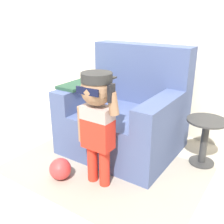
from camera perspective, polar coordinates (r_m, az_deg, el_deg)
ground_plane at (r=2.96m, az=-1.41°, el=-6.47°), size 10.00×10.00×0.00m
wall_back at (r=3.17m, az=5.40°, el=19.73°), size 10.00×0.05×2.60m
armchair at (r=2.72m, az=3.16°, el=-0.54°), size 1.10×0.95×1.06m
person_child at (r=2.02m, az=-3.25°, el=-0.22°), size 0.39×0.29×0.95m
side_table at (r=2.59m, az=19.55°, el=-5.23°), size 0.36×0.36×0.45m
rug at (r=2.48m, az=-1.56°, el=-12.29°), size 1.72×1.17×0.01m
toy_ball at (r=2.36m, az=-11.19°, el=-12.07°), size 0.19×0.19×0.19m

